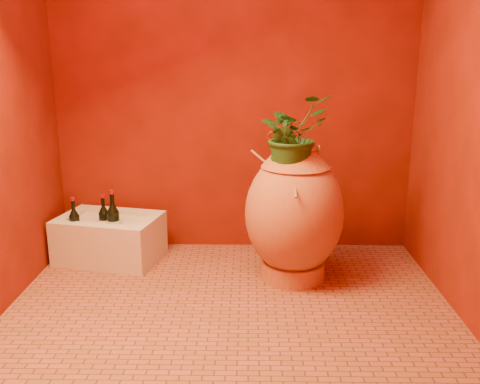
{
  "coord_description": "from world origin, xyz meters",
  "views": [
    {
      "loc": [
        0.1,
        -2.74,
        1.41
      ],
      "look_at": [
        0.05,
        0.35,
        0.58
      ],
      "focal_mm": 40.0,
      "sensor_mm": 36.0,
      "label": 1
    }
  ],
  "objects_px": {
    "stone_basin": "(110,239)",
    "wall_tap": "(272,143)",
    "wine_bottle_b": "(104,222)",
    "amphora": "(294,213)",
    "wine_bottle_c": "(75,225)",
    "wine_bottle_a": "(114,223)"
  },
  "relations": [
    {
      "from": "wall_tap",
      "to": "wine_bottle_c",
      "type": "bearing_deg",
      "value": -167.74
    },
    {
      "from": "amphora",
      "to": "stone_basin",
      "type": "height_order",
      "value": "amphora"
    },
    {
      "from": "wine_bottle_c",
      "to": "wall_tap",
      "type": "xyz_separation_m",
      "value": [
        1.32,
        0.29,
        0.5
      ]
    },
    {
      "from": "wine_bottle_a",
      "to": "wine_bottle_b",
      "type": "xyz_separation_m",
      "value": [
        -0.08,
        0.08,
        -0.02
      ]
    },
    {
      "from": "amphora",
      "to": "wine_bottle_a",
      "type": "relative_size",
      "value": 2.5
    },
    {
      "from": "amphora",
      "to": "wall_tap",
      "type": "bearing_deg",
      "value": 103.43
    },
    {
      "from": "stone_basin",
      "to": "amphora",
      "type": "bearing_deg",
      "value": -13.36
    },
    {
      "from": "stone_basin",
      "to": "wall_tap",
      "type": "distance_m",
      "value": 1.3
    },
    {
      "from": "stone_basin",
      "to": "wine_bottle_c",
      "type": "distance_m",
      "value": 0.26
    },
    {
      "from": "stone_basin",
      "to": "wine_bottle_b",
      "type": "relative_size",
      "value": 2.53
    },
    {
      "from": "wall_tap",
      "to": "wine_bottle_b",
      "type": "bearing_deg",
      "value": -169.36
    },
    {
      "from": "stone_basin",
      "to": "wine_bottle_c",
      "type": "xyz_separation_m",
      "value": [
        -0.21,
        -0.08,
        0.13
      ]
    },
    {
      "from": "wine_bottle_c",
      "to": "wall_tap",
      "type": "height_order",
      "value": "wall_tap"
    },
    {
      "from": "wine_bottle_b",
      "to": "wine_bottle_c",
      "type": "relative_size",
      "value": 1.0
    },
    {
      "from": "wine_bottle_b",
      "to": "wall_tap",
      "type": "bearing_deg",
      "value": 10.64
    },
    {
      "from": "amphora",
      "to": "wine_bottle_c",
      "type": "bearing_deg",
      "value": 171.72
    },
    {
      "from": "stone_basin",
      "to": "wine_bottle_a",
      "type": "xyz_separation_m",
      "value": [
        0.06,
        -0.09,
        0.15
      ]
    },
    {
      "from": "stone_basin",
      "to": "wall_tap",
      "type": "xyz_separation_m",
      "value": [
        1.11,
        0.2,
        0.63
      ]
    },
    {
      "from": "amphora",
      "to": "wine_bottle_c",
      "type": "height_order",
      "value": "amphora"
    },
    {
      "from": "wine_bottle_b",
      "to": "amphora",
      "type": "bearing_deg",
      "value": -12.6
    },
    {
      "from": "wine_bottle_b",
      "to": "wine_bottle_c",
      "type": "height_order",
      "value": "same"
    },
    {
      "from": "wine_bottle_b",
      "to": "wall_tap",
      "type": "relative_size",
      "value": 1.65
    }
  ]
}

